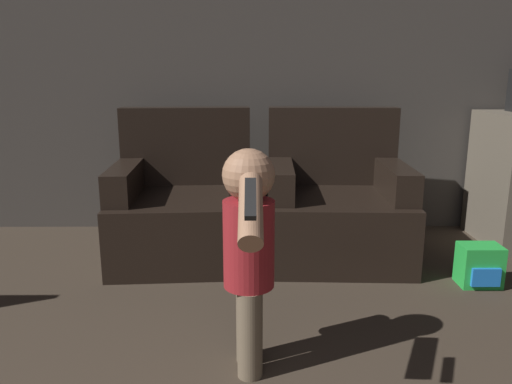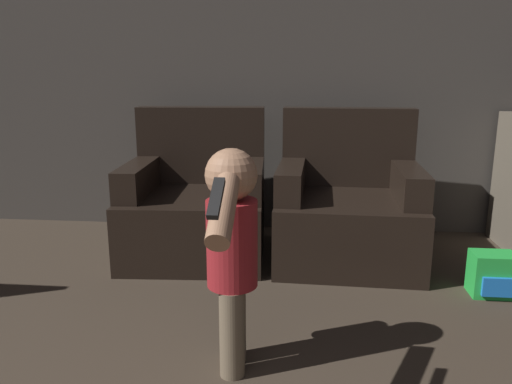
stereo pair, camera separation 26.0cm
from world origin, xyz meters
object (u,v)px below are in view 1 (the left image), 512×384
toy_backpack (479,266)px  armchair_left (185,207)px  armchair_right (335,207)px  person_toddler (249,245)px

toy_backpack → armchair_left: bearing=163.3°
armchair_right → toy_backpack: armchair_right is taller
person_toddler → armchair_left: bearing=13.8°
armchair_left → person_toddler: bearing=-75.6°
armchair_right → person_toddler: 1.51m
toy_backpack → person_toddler: bearing=-147.7°
armchair_right → person_toddler: (-0.57, -1.38, 0.22)m
person_toddler → toy_backpack: 1.64m
armchair_left → person_toddler: 1.46m
person_toddler → toy_backpack: person_toddler is taller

